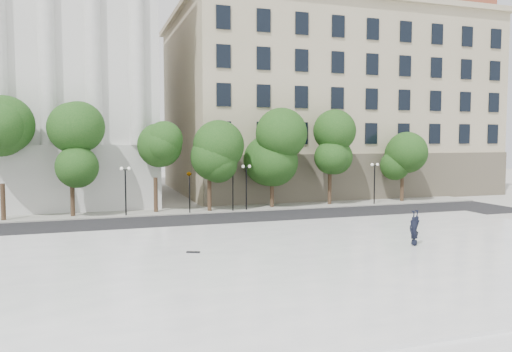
# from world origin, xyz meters

# --- Properties ---
(ground) EXTENTS (160.00, 160.00, 0.00)m
(ground) POSITION_xyz_m (0.00, 0.00, 0.00)
(ground) COLOR #B4B2AA
(ground) RESTS_ON ground
(plaza) EXTENTS (44.00, 22.00, 0.45)m
(plaza) POSITION_xyz_m (0.00, 3.00, 0.23)
(plaza) COLOR white
(plaza) RESTS_ON ground
(street) EXTENTS (60.00, 8.00, 0.02)m
(street) POSITION_xyz_m (0.00, 18.00, 0.01)
(street) COLOR black
(street) RESTS_ON ground
(far_sidewalk) EXTENTS (60.00, 4.00, 0.12)m
(far_sidewalk) POSITION_xyz_m (0.00, 24.00, 0.06)
(far_sidewalk) COLOR #A2A095
(far_sidewalk) RESTS_ON ground
(building_west) EXTENTS (31.50, 27.65, 25.60)m
(building_west) POSITION_xyz_m (-17.00, 38.57, 12.89)
(building_west) COLOR silver
(building_west) RESTS_ON ground
(building_east) EXTENTS (36.00, 26.15, 23.00)m
(building_east) POSITION_xyz_m (20.00, 38.91, 11.14)
(building_east) COLOR #BDAF90
(building_east) RESTS_ON ground
(traffic_light_west) EXTENTS (1.01, 1.82, 4.23)m
(traffic_light_west) POSITION_xyz_m (-0.02, 22.30, 3.73)
(traffic_light_west) COLOR black
(traffic_light_west) RESTS_ON ground
(traffic_light_east) EXTENTS (0.56, 1.87, 4.24)m
(traffic_light_east) POSITION_xyz_m (3.87, 22.30, 3.74)
(traffic_light_east) COLOR black
(traffic_light_east) RESTS_ON ground
(person_lying) EXTENTS (1.30, 2.15, 0.55)m
(person_lying) POSITION_xyz_m (9.31, 3.51, 0.73)
(person_lying) COLOR black
(person_lying) RESTS_ON plaza
(skateboard) EXTENTS (0.73, 0.45, 0.07)m
(skateboard) POSITION_xyz_m (-2.99, 5.65, 0.49)
(skateboard) COLOR black
(skateboard) RESTS_ON plaza
(street_trees) EXTENTS (47.16, 4.85, 7.94)m
(street_trees) POSITION_xyz_m (-0.65, 23.53, 5.51)
(street_trees) COLOR #382619
(street_trees) RESTS_ON ground
(lamp_posts) EXTENTS (38.13, 0.28, 4.20)m
(lamp_posts) POSITION_xyz_m (-0.11, 22.60, 2.89)
(lamp_posts) COLOR black
(lamp_posts) RESTS_ON ground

